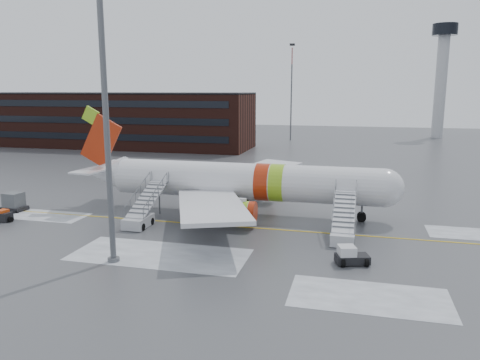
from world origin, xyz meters
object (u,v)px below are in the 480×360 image
(pushback_tug, at_px, (350,256))
(uld_container, at_px, (14,202))
(airstair_fwd, at_px, (343,228))
(airliner, at_px, (236,182))
(airstair_aft, at_px, (142,214))
(light_mast_near, at_px, (104,87))
(baggage_tractor, at_px, (3,216))

(pushback_tug, relative_size, uld_container, 1.06)
(airstair_fwd, relative_size, pushback_tug, 2.81)
(airliner, distance_m, airstair_aft, 10.39)
(airstair_aft, relative_size, light_mast_near, 0.30)
(light_mast_near, bearing_deg, uld_container, 148.26)
(light_mast_near, bearing_deg, airliner, 71.20)
(airstair_fwd, distance_m, pushback_tug, 5.76)
(airstair_aft, xyz_separation_m, uld_container, (-15.85, 1.64, -0.13))
(pushback_tug, relative_size, light_mast_near, 0.11)
(airliner, relative_size, airstair_fwd, 4.55)
(pushback_tug, bearing_deg, light_mast_near, -167.57)
(uld_container, distance_m, baggage_tractor, 4.20)
(airliner, xyz_separation_m, pushback_tug, (12.07, -12.23, -2.80))
(airstair_aft, distance_m, light_mast_near, 15.53)
(airstair_aft, height_order, baggage_tractor, airstair_aft)
(airliner, xyz_separation_m, light_mast_near, (-5.48, -16.10, 9.67))
(pushback_tug, distance_m, light_mast_near, 21.87)
(uld_container, xyz_separation_m, light_mast_near, (18.10, -11.20, 12.16))
(baggage_tractor, bearing_deg, pushback_tug, -6.01)
(airliner, bearing_deg, light_mast_near, -108.80)
(airliner, xyz_separation_m, airstair_aft, (-7.73, -6.54, -2.35))
(uld_container, relative_size, light_mast_near, 0.10)
(airliner, distance_m, airstair_fwd, 13.30)
(airstair_fwd, relative_size, light_mast_near, 0.30)
(pushback_tug, distance_m, baggage_tractor, 34.04)
(airstair_aft, height_order, pushback_tug, airstair_aft)
(airliner, height_order, airstair_fwd, airliner)
(airstair_fwd, height_order, light_mast_near, light_mast_near)
(airstair_aft, relative_size, pushback_tug, 2.81)
(airstair_fwd, height_order, pushback_tug, airstair_fwd)
(airliner, relative_size, pushback_tug, 12.81)
(airstair_fwd, xyz_separation_m, uld_container, (-34.93, 1.64, -0.13))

